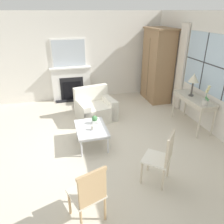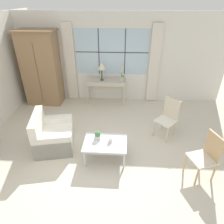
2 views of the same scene
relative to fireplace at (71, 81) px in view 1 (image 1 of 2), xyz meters
name	(u,v)px [view 1 (image 1 of 2)]	position (x,y,z in m)	size (l,w,h in m)	color
ground_plane	(91,143)	(2.91, 0.13, -0.66)	(14.00, 14.00, 0.00)	beige
wall_back_windowed	(214,75)	(2.91, 3.16, 0.73)	(7.20, 0.14, 2.80)	silver
wall_left	(91,57)	(-0.12, 0.73, 0.74)	(0.06, 7.20, 2.80)	silver
fireplace	(71,81)	(0.00, 0.00, 0.00)	(0.34, 1.34, 2.01)	black
armoire	(158,65)	(0.70, 2.76, 0.50)	(1.17, 0.70, 2.32)	#93704C
console_table	(194,101)	(2.73, 2.84, 0.05)	(1.27, 0.47, 0.81)	beige
table_lamp	(194,79)	(2.61, 2.82, 0.59)	(0.25, 0.25, 0.58)	#4C4742
potted_orchid	(206,98)	(3.24, 2.78, 0.32)	(0.16, 0.13, 0.49)	#BCB7AD
armchair_upholstered	(95,109)	(1.68, 0.49, -0.37)	(1.02, 1.13, 0.88)	silver
side_chair_wooden	(163,155)	(4.45, 1.12, -0.09)	(0.62, 0.62, 1.01)	white
accent_chair_wooden	(89,193)	(4.94, -0.22, -0.11)	(0.56, 0.56, 0.98)	beige
coffee_table	(91,129)	(2.95, 0.15, -0.27)	(0.93, 0.67, 0.44)	silver
potted_plant_small	(95,120)	(2.78, 0.27, -0.13)	(0.13, 0.13, 0.19)	white
pillar_candle	(93,128)	(3.06, 0.17, -0.17)	(0.11, 0.11, 0.12)	silver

